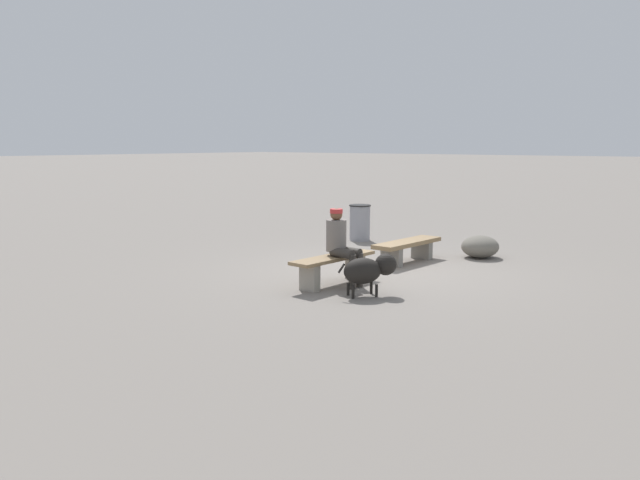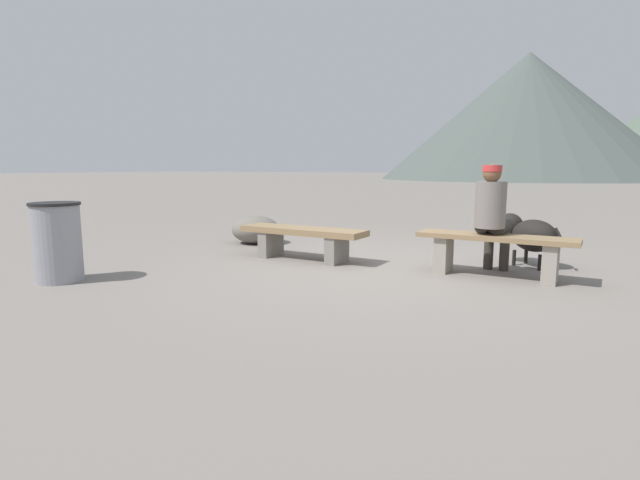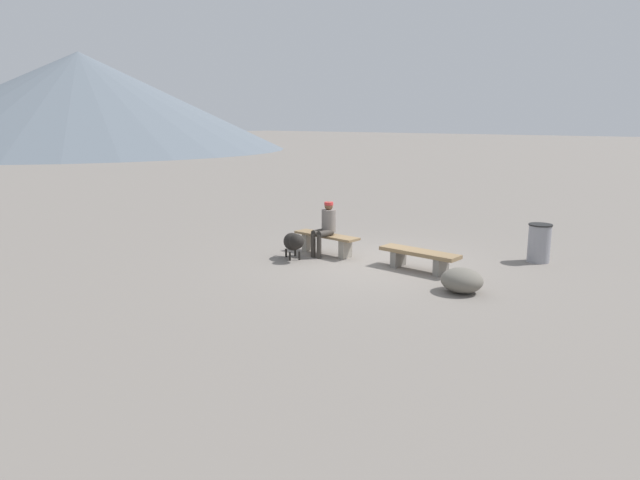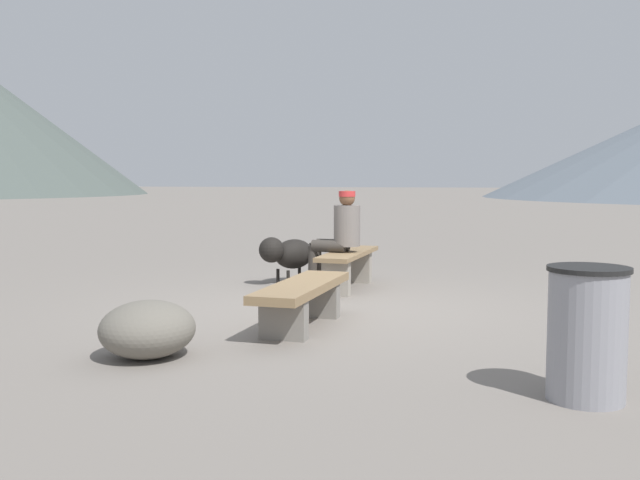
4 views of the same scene
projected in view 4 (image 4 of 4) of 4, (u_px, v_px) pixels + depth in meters
The scene contains 7 objects.
ground at pixel (332, 311), 7.64m from camera, with size 210.00×210.00×0.06m, color gray.
bench_left at pixel (302, 296), 6.62m from camera, with size 1.76×0.53×0.42m.
bench_right at pixel (348, 263), 8.96m from camera, with size 1.70×0.49×0.47m.
seated_person at pixel (339, 232), 8.89m from camera, with size 0.36×0.65×1.24m.
dog at pixel (288, 253), 9.40m from camera, with size 0.82×0.70×0.63m.
trash_bin at pixel (587, 333), 4.44m from camera, with size 0.51×0.51×0.84m.
boulder at pixel (148, 329), 5.52m from camera, with size 0.77×0.73×0.44m, color #6B665B.
Camera 4 is at (-7.36, -1.71, 1.39)m, focal length 40.08 mm.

